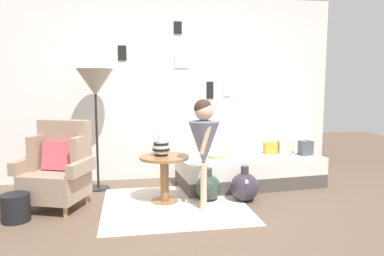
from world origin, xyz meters
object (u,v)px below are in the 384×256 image
Objects in this scene: book_on_daybed at (218,157)px; demijohn_far at (244,187)px; daybed at (249,170)px; armchair at (58,169)px; side_table at (164,169)px; person_child at (204,139)px; magazine_basket at (16,208)px; demijohn_near at (208,187)px; floor_lamp at (95,85)px; vase_striped at (161,147)px.

book_on_daybed reaches higher than demijohn_far.
daybed is 4.65× the size of demijohn_far.
armchair reaches higher than demijohn_far.
side_table is 0.47× the size of person_child.
person_child reaches higher than magazine_basket.
armchair is 0.60m from magazine_basket.
person_child reaches higher than demijohn_far.
armchair is 2.46× the size of demijohn_near.
floor_lamp is 3.71× the size of demijohn_far.
daybed is 0.70m from demijohn_far.
demijohn_near is (1.32, -0.71, -1.20)m from floor_lamp.
daybed is 8.05× the size of vase_striped.
armchair is 3.46× the size of magazine_basket.
daybed is at bearing 45.46° from person_child.
side_table is at bearing 143.60° from person_child.
side_table is at bearing -48.34° from vase_striped.
magazine_basket is (-2.30, -0.81, -0.28)m from book_on_daybed.
armchair is 4.41× the size of book_on_daybed.
side_table is at bearing 176.53° from demijohn_near.
armchair is 2.14m from demijohn_far.
daybed is (2.40, 0.48, -0.24)m from armchair.
floor_lamp reaches higher than book_on_daybed.
side_table is 0.97m from demijohn_far.
side_table reaches higher than demijohn_far.
armchair reaches higher than vase_striped.
armchair is 3.98× the size of vase_striped.
vase_striped is (-0.03, 0.04, 0.25)m from side_table.
person_child is 2.88× the size of demijohn_far.
daybed is 1.34m from side_table.
demijohn_far reaches higher than demijohn_near.
person_child reaches higher than demijohn_near.
side_table is 1.46× the size of demijohn_near.
vase_striped reaches higher than book_on_daybed.
side_table is 0.90m from book_on_daybed.
vase_striped is 1.11× the size of book_on_daybed.
armchair reaches higher than side_table.
person_child is 5.53× the size of book_on_daybed.
magazine_basket is at bearing -125.99° from floor_lamp.
magazine_basket is at bearing -175.12° from demijohn_far.
person_child is (-0.81, -0.82, 0.59)m from daybed.
floor_lamp is (0.38, 0.63, 0.92)m from armchair.
floor_lamp is 7.12× the size of book_on_daybed.
demijohn_near is at bearing -28.27° from floor_lamp.
daybed is at bearing -4.38° from floor_lamp.
armchair is 0.49× the size of daybed.
demijohn_near is at bearing 168.01° from demijohn_far.
vase_striped reaches higher than daybed.
person_child is at bearing -112.56° from demijohn_near.
person_child is (0.44, -0.33, 0.14)m from vase_striped.
person_child is 3.09× the size of demijohn_near.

